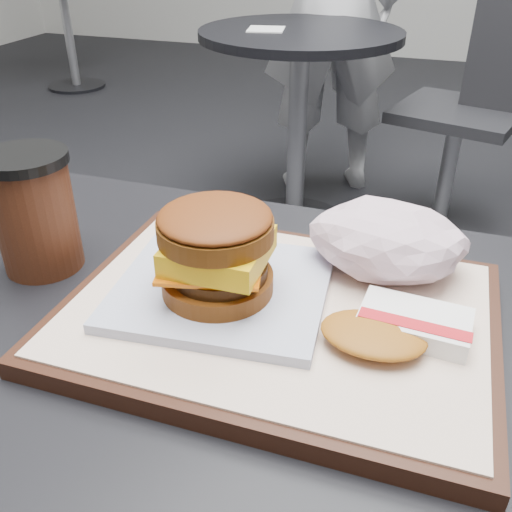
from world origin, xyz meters
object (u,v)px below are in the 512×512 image
object	(u,v)px
serving_tray	(277,315)
neighbor_table	(299,89)
breakfast_sandwich	(218,260)
neighbor_chair	(481,101)
customer_table	(216,493)
crumpled_wrapper	(388,240)
patron	(333,0)
coffee_cup	(34,212)
hash_brown	(396,328)

from	to	relation	value
serving_tray	neighbor_table	world-z (taller)	serving_tray
breakfast_sandwich	neighbor_chair	distance (m)	1.84
customer_table	crumpled_wrapper	bearing A→B (deg)	50.39
serving_tray	neighbor_chair	bearing A→B (deg)	82.65
crumpled_wrapper	patron	distance (m)	2.01
customer_table	neighbor_table	distance (m)	1.69
neighbor_chair	coffee_cup	bearing A→B (deg)	-105.57
neighbor_chair	patron	bearing A→B (deg)	157.40
coffee_cup	patron	xyz separation A→B (m)	(-0.12, 2.03, -0.05)
crumpled_wrapper	customer_table	bearing A→B (deg)	-129.61
neighbor_chair	hash_brown	bearing A→B (deg)	-94.00
serving_tray	breakfast_sandwich	bearing A→B (deg)	-176.26
customer_table	serving_tray	xyz separation A→B (m)	(0.04, 0.06, 0.20)
customer_table	coffee_cup	xyz separation A→B (m)	(-0.22, 0.08, 0.25)
coffee_cup	neighbor_table	size ratio (longest dim) A/B	0.17
breakfast_sandwich	patron	xyz separation A→B (m)	(-0.33, 2.05, -0.04)
breakfast_sandwich	crumpled_wrapper	bearing A→B (deg)	35.25
customer_table	serving_tray	size ratio (longest dim) A/B	2.11
customer_table	hash_brown	size ratio (longest dim) A/B	6.63
neighbor_table	crumpled_wrapper	bearing A→B (deg)	-72.40
coffee_cup	neighbor_table	distance (m)	1.60
crumpled_wrapper	hash_brown	bearing A→B (deg)	-77.60
crumpled_wrapper	neighbor_chair	size ratio (longest dim) A/B	0.17
customer_table	breakfast_sandwich	bearing A→B (deg)	100.89
customer_table	coffee_cup	world-z (taller)	coffee_cup
hash_brown	customer_table	bearing A→B (deg)	-162.33
crumpled_wrapper	serving_tray	bearing A→B (deg)	-131.53
hash_brown	neighbor_table	size ratio (longest dim) A/B	0.16
breakfast_sandwich	patron	bearing A→B (deg)	99.09
customer_table	patron	size ratio (longest dim) A/B	0.51
neighbor_chair	patron	xyz separation A→B (m)	(-0.61, 0.25, 0.28)
customer_table	breakfast_sandwich	size ratio (longest dim) A/B	3.90
crumpled_wrapper	coffee_cup	size ratio (longest dim) A/B	1.18
coffee_cup	neighbor_chair	size ratio (longest dim) A/B	0.14
serving_tray	coffee_cup	world-z (taller)	coffee_cup
serving_tray	customer_table	bearing A→B (deg)	-126.36
serving_tray	patron	bearing A→B (deg)	100.58
serving_tray	neighbor_chair	distance (m)	1.82
serving_tray	breakfast_sandwich	world-z (taller)	breakfast_sandwich
patron	neighbor_table	bearing A→B (deg)	66.19
neighbor_table	neighbor_chair	xyz separation A→B (m)	(0.62, 0.20, -0.04)
neighbor_table	patron	distance (m)	0.51
customer_table	neighbor_table	bearing A→B (deg)	101.98
serving_tray	patron	distance (m)	2.08
hash_brown	crumpled_wrapper	size ratio (longest dim) A/B	0.82
breakfast_sandwich	neighbor_chair	xyz separation A→B (m)	(0.28, 1.79, -0.32)
serving_tray	patron	size ratio (longest dim) A/B	0.24
customer_table	neighbor_chair	distance (m)	1.87
customer_table	breakfast_sandwich	world-z (taller)	breakfast_sandwich
crumpled_wrapper	neighbor_table	size ratio (longest dim) A/B	0.20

